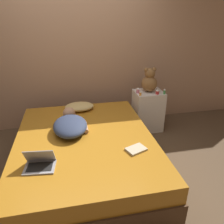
{
  "coord_description": "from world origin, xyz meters",
  "views": [
    {
      "loc": [
        -0.13,
        -2.31,
        1.88
      ],
      "look_at": [
        0.4,
        0.26,
        0.65
      ],
      "focal_mm": 35.0,
      "sensor_mm": 36.0,
      "label": 1
    }
  ],
  "objects_px": {
    "pillow": "(79,107)",
    "person_lying": "(70,124)",
    "laptop": "(40,163)",
    "bottle_orange": "(140,94)",
    "bottle_pink": "(138,91)",
    "book": "(136,149)",
    "teddy_bear": "(149,81)",
    "bottle_red": "(157,92)",
    "bottle_green": "(164,92)"
  },
  "relations": [
    {
      "from": "pillow",
      "to": "person_lying",
      "type": "xyz_separation_m",
      "value": [
        -0.15,
        -0.62,
        0.03
      ]
    },
    {
      "from": "person_lying",
      "to": "laptop",
      "type": "relative_size",
      "value": 2.37
    },
    {
      "from": "bottle_orange",
      "to": "person_lying",
      "type": "bearing_deg",
      "value": -155.07
    },
    {
      "from": "laptop",
      "to": "bottle_orange",
      "type": "xyz_separation_m",
      "value": [
        1.42,
        1.2,
        0.19
      ]
    },
    {
      "from": "laptop",
      "to": "bottle_pink",
      "type": "xyz_separation_m",
      "value": [
        1.42,
        1.32,
        0.2
      ]
    },
    {
      "from": "laptop",
      "to": "bottle_orange",
      "type": "relative_size",
      "value": 5.08
    },
    {
      "from": "bottle_orange",
      "to": "book",
      "type": "relative_size",
      "value": 0.25
    },
    {
      "from": "laptop",
      "to": "bottle_orange",
      "type": "height_order",
      "value": "bottle_orange"
    },
    {
      "from": "teddy_bear",
      "to": "bottle_orange",
      "type": "height_order",
      "value": "teddy_bear"
    },
    {
      "from": "pillow",
      "to": "bottle_orange",
      "type": "height_order",
      "value": "bottle_orange"
    },
    {
      "from": "bottle_red",
      "to": "book",
      "type": "distance_m",
      "value": 1.33
    },
    {
      "from": "bottle_pink",
      "to": "bottle_red",
      "type": "distance_m",
      "value": 0.31
    },
    {
      "from": "bottle_green",
      "to": "teddy_bear",
      "type": "bearing_deg",
      "value": 137.58
    },
    {
      "from": "pillow",
      "to": "teddy_bear",
      "type": "relative_size",
      "value": 1.12
    },
    {
      "from": "bottle_orange",
      "to": "pillow",
      "type": "bearing_deg",
      "value": 173.73
    },
    {
      "from": "laptop",
      "to": "bottle_red",
      "type": "xyz_separation_m",
      "value": [
        1.7,
        1.21,
        0.19
      ]
    },
    {
      "from": "person_lying",
      "to": "teddy_bear",
      "type": "distance_m",
      "value": 1.49
    },
    {
      "from": "teddy_bear",
      "to": "bottle_orange",
      "type": "xyz_separation_m",
      "value": [
        -0.2,
        -0.16,
        -0.14
      ]
    },
    {
      "from": "person_lying",
      "to": "bottle_green",
      "type": "relative_size",
      "value": 9.13
    },
    {
      "from": "pillow",
      "to": "laptop",
      "type": "relative_size",
      "value": 1.41
    },
    {
      "from": "bottle_pink",
      "to": "bottle_red",
      "type": "height_order",
      "value": "bottle_pink"
    },
    {
      "from": "pillow",
      "to": "bottle_orange",
      "type": "bearing_deg",
      "value": -6.27
    },
    {
      "from": "bottle_pink",
      "to": "bottle_green",
      "type": "distance_m",
      "value": 0.41
    },
    {
      "from": "laptop",
      "to": "person_lying",
      "type": "bearing_deg",
      "value": 71.43
    },
    {
      "from": "bottle_green",
      "to": "bottle_orange",
      "type": "distance_m",
      "value": 0.39
    },
    {
      "from": "pillow",
      "to": "bottle_red",
      "type": "distance_m",
      "value": 1.25
    },
    {
      "from": "person_lying",
      "to": "bottle_red",
      "type": "bearing_deg",
      "value": 19.83
    },
    {
      "from": "person_lying",
      "to": "bottle_orange",
      "type": "xyz_separation_m",
      "value": [
        1.1,
        0.51,
        0.15
      ]
    },
    {
      "from": "teddy_bear",
      "to": "bottle_orange",
      "type": "distance_m",
      "value": 0.29
    },
    {
      "from": "bottle_green",
      "to": "bottle_pink",
      "type": "bearing_deg",
      "value": 160.88
    },
    {
      "from": "teddy_bear",
      "to": "bottle_red",
      "type": "bearing_deg",
      "value": -60.41
    },
    {
      "from": "book",
      "to": "pillow",
      "type": "bearing_deg",
      "value": 113.97
    },
    {
      "from": "bottle_green",
      "to": "bottle_red",
      "type": "relative_size",
      "value": 1.24
    },
    {
      "from": "bottle_pink",
      "to": "book",
      "type": "distance_m",
      "value": 1.32
    },
    {
      "from": "bottle_orange",
      "to": "bottle_green",
      "type": "bearing_deg",
      "value": -2.54
    },
    {
      "from": "person_lying",
      "to": "bottle_pink",
      "type": "xyz_separation_m",
      "value": [
        1.1,
        0.63,
        0.16
      ]
    },
    {
      "from": "pillow",
      "to": "teddy_bear",
      "type": "bearing_deg",
      "value": 2.83
    },
    {
      "from": "laptop",
      "to": "bottle_green",
      "type": "distance_m",
      "value": 2.17
    },
    {
      "from": "pillow",
      "to": "person_lying",
      "type": "relative_size",
      "value": 0.59
    },
    {
      "from": "person_lying",
      "to": "laptop",
      "type": "distance_m",
      "value": 0.76
    },
    {
      "from": "laptop",
      "to": "teddy_bear",
      "type": "relative_size",
      "value": 0.8
    },
    {
      "from": "bottle_red",
      "to": "bottle_orange",
      "type": "bearing_deg",
      "value": -178.51
    },
    {
      "from": "laptop",
      "to": "bottle_red",
      "type": "bearing_deg",
      "value": 41.72
    },
    {
      "from": "teddy_bear",
      "to": "person_lying",
      "type": "bearing_deg",
      "value": -152.58
    },
    {
      "from": "teddy_bear",
      "to": "bottle_red",
      "type": "distance_m",
      "value": 0.23
    },
    {
      "from": "pillow",
      "to": "bottle_orange",
      "type": "distance_m",
      "value": 0.97
    },
    {
      "from": "person_lying",
      "to": "bottle_green",
      "type": "distance_m",
      "value": 1.58
    },
    {
      "from": "person_lying",
      "to": "book",
      "type": "distance_m",
      "value": 0.92
    },
    {
      "from": "pillow",
      "to": "person_lying",
      "type": "bearing_deg",
      "value": -103.99
    },
    {
      "from": "pillow",
      "to": "bottle_green",
      "type": "distance_m",
      "value": 1.36
    }
  ]
}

